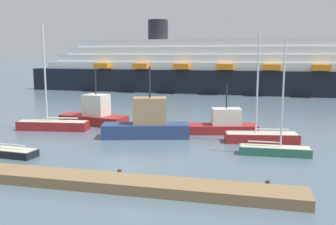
{
  "coord_description": "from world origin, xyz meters",
  "views": [
    {
      "loc": [
        7.54,
        -22.92,
        7.29
      ],
      "look_at": [
        0.0,
        8.81,
        2.21
      ],
      "focal_mm": 39.57,
      "sensor_mm": 36.0,
      "label": 1
    }
  ],
  "objects_px": {
    "fishing_boat_2": "(147,123)",
    "cruise_ship": "(228,69)",
    "sailboat_3": "(275,149)",
    "sailboat_1": "(4,150)",
    "sailboat_0": "(261,136)",
    "sailboat_2": "(53,124)",
    "fishing_boat_0": "(224,124)",
    "fishing_boat_1": "(95,114)"
  },
  "relations": [
    {
      "from": "sailboat_0",
      "to": "fishing_boat_0",
      "type": "distance_m",
      "value": 4.6
    },
    {
      "from": "sailboat_0",
      "to": "cruise_ship",
      "type": "xyz_separation_m",
      "value": [
        -5.98,
        42.5,
        4.1
      ]
    },
    {
      "from": "sailboat_2",
      "to": "sailboat_0",
      "type": "bearing_deg",
      "value": 171.17
    },
    {
      "from": "sailboat_2",
      "to": "fishing_boat_0",
      "type": "height_order",
      "value": "sailboat_2"
    },
    {
      "from": "sailboat_3",
      "to": "cruise_ship",
      "type": "relative_size",
      "value": 0.1
    },
    {
      "from": "sailboat_0",
      "to": "fishing_boat_2",
      "type": "xyz_separation_m",
      "value": [
        -9.9,
        -0.37,
        0.75
      ]
    },
    {
      "from": "sailboat_1",
      "to": "fishing_boat_0",
      "type": "xyz_separation_m",
      "value": [
        14.94,
        11.74,
        0.45
      ]
    },
    {
      "from": "sailboat_0",
      "to": "sailboat_1",
      "type": "distance_m",
      "value": 20.3
    },
    {
      "from": "sailboat_1",
      "to": "fishing_boat_2",
      "type": "bearing_deg",
      "value": -130.77
    },
    {
      "from": "fishing_boat_1",
      "to": "fishing_boat_2",
      "type": "distance_m",
      "value": 8.58
    },
    {
      "from": "fishing_boat_1",
      "to": "fishing_boat_0",
      "type": "bearing_deg",
      "value": 4.8
    },
    {
      "from": "sailboat_1",
      "to": "sailboat_3",
      "type": "distance_m",
      "value": 19.84
    },
    {
      "from": "fishing_boat_0",
      "to": "sailboat_1",
      "type": "bearing_deg",
      "value": -155.64
    },
    {
      "from": "fishing_boat_1",
      "to": "cruise_ship",
      "type": "distance_m",
      "value": 39.92
    },
    {
      "from": "sailboat_1",
      "to": "fishing_boat_2",
      "type": "height_order",
      "value": "sailboat_1"
    },
    {
      "from": "cruise_ship",
      "to": "fishing_boat_0",
      "type": "bearing_deg",
      "value": -84.01
    },
    {
      "from": "cruise_ship",
      "to": "fishing_boat_2",
      "type": "bearing_deg",
      "value": -92.98
    },
    {
      "from": "fishing_boat_2",
      "to": "sailboat_1",
      "type": "bearing_deg",
      "value": -150.42
    },
    {
      "from": "sailboat_1",
      "to": "cruise_ship",
      "type": "height_order",
      "value": "cruise_ship"
    },
    {
      "from": "sailboat_3",
      "to": "fishing_boat_0",
      "type": "xyz_separation_m",
      "value": [
        -4.32,
        6.99,
        0.41
      ]
    },
    {
      "from": "sailboat_0",
      "to": "sailboat_2",
      "type": "bearing_deg",
      "value": -11.3
    },
    {
      "from": "sailboat_3",
      "to": "fishing_boat_0",
      "type": "height_order",
      "value": "sailboat_3"
    },
    {
      "from": "sailboat_2",
      "to": "fishing_boat_2",
      "type": "distance_m",
      "value": 10.02
    },
    {
      "from": "sailboat_2",
      "to": "fishing_boat_2",
      "type": "bearing_deg",
      "value": 167.33
    },
    {
      "from": "sailboat_1",
      "to": "sailboat_2",
      "type": "xyz_separation_m",
      "value": [
        -1.5,
        9.28,
        0.18
      ]
    },
    {
      "from": "sailboat_1",
      "to": "fishing_boat_0",
      "type": "relative_size",
      "value": 1.27
    },
    {
      "from": "sailboat_0",
      "to": "fishing_boat_1",
      "type": "relative_size",
      "value": 1.22
    },
    {
      "from": "sailboat_0",
      "to": "sailboat_3",
      "type": "relative_size",
      "value": 1.08
    },
    {
      "from": "sailboat_0",
      "to": "fishing_boat_0",
      "type": "relative_size",
      "value": 1.37
    },
    {
      "from": "sailboat_1",
      "to": "sailboat_2",
      "type": "height_order",
      "value": "sailboat_2"
    },
    {
      "from": "sailboat_1",
      "to": "cruise_ship",
      "type": "xyz_separation_m",
      "value": [
        12.37,
        51.18,
        4.2
      ]
    },
    {
      "from": "fishing_boat_1",
      "to": "cruise_ship",
      "type": "height_order",
      "value": "cruise_ship"
    },
    {
      "from": "sailboat_1",
      "to": "fishing_boat_1",
      "type": "relative_size",
      "value": 1.13
    },
    {
      "from": "sailboat_2",
      "to": "sailboat_3",
      "type": "distance_m",
      "value": 21.25
    },
    {
      "from": "fishing_boat_1",
      "to": "sailboat_1",
      "type": "bearing_deg",
      "value": -85.51
    },
    {
      "from": "sailboat_0",
      "to": "fishing_boat_2",
      "type": "bearing_deg",
      "value": -7.43
    },
    {
      "from": "cruise_ship",
      "to": "sailboat_3",
      "type": "bearing_deg",
      "value": -79.31
    },
    {
      "from": "sailboat_3",
      "to": "sailboat_2",
      "type": "bearing_deg",
      "value": 165.74
    },
    {
      "from": "sailboat_0",
      "to": "cruise_ship",
      "type": "relative_size",
      "value": 0.11
    },
    {
      "from": "fishing_boat_2",
      "to": "cruise_ship",
      "type": "relative_size",
      "value": 0.1
    },
    {
      "from": "sailboat_1",
      "to": "fishing_boat_2",
      "type": "relative_size",
      "value": 1.07
    },
    {
      "from": "sailboat_3",
      "to": "fishing_boat_0",
      "type": "relative_size",
      "value": 1.27
    }
  ]
}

